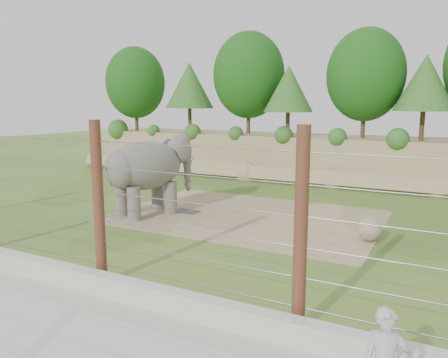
% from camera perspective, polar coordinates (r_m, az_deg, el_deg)
% --- Properties ---
extents(ground, '(90.00, 90.00, 0.00)m').
position_cam_1_polar(ground, '(14.85, -3.59, -7.28)').
color(ground, '#3A6B26').
rests_on(ground, ground).
extents(back_embankment, '(30.00, 5.52, 8.77)m').
position_cam_1_polar(back_embankment, '(25.72, 12.38, 8.73)').
color(back_embankment, '#918256').
rests_on(back_embankment, ground).
extents(dirt_patch, '(10.00, 7.00, 0.02)m').
position_cam_1_polar(dirt_patch, '(17.18, 3.03, -4.86)').
color(dirt_patch, '#9B815F').
rests_on(dirt_patch, ground).
extents(drain_grate, '(1.00, 0.60, 0.03)m').
position_cam_1_polar(drain_grate, '(17.87, -4.93, -4.22)').
color(drain_grate, '#262628').
rests_on(drain_grate, dirt_patch).
extents(elephant, '(2.96, 4.12, 3.07)m').
position_cam_1_polar(elephant, '(17.33, -10.18, 0.29)').
color(elephant, '#56514D').
rests_on(elephant, ground).
extents(stone_ball, '(0.76, 0.76, 0.76)m').
position_cam_1_polar(stone_ball, '(14.78, 18.50, -6.25)').
color(stone_ball, gray).
rests_on(stone_ball, dirt_patch).
extents(retaining_wall, '(26.00, 0.35, 0.50)m').
position_cam_1_polar(retaining_wall, '(11.04, -17.44, -12.52)').
color(retaining_wall, beige).
rests_on(retaining_wall, ground).
extents(walkway, '(26.00, 4.00, 0.01)m').
position_cam_1_polar(walkway, '(9.98, -25.84, -17.13)').
color(walkway, beige).
rests_on(walkway, ground).
extents(barrier_fence, '(20.26, 0.26, 4.00)m').
position_cam_1_polar(barrier_fence, '(10.86, -16.06, -3.13)').
color(barrier_fence, '#512B1B').
rests_on(barrier_fence, ground).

